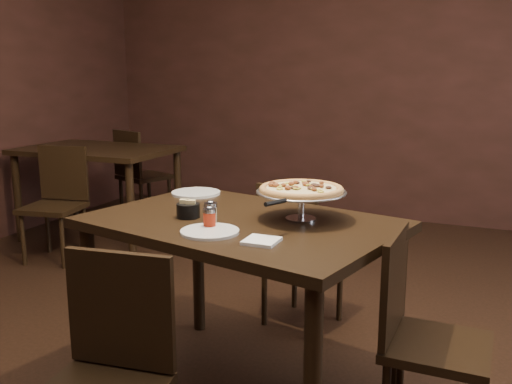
% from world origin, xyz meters
% --- Properties ---
extents(room, '(6.04, 7.04, 2.84)m').
position_xyz_m(room, '(0.06, 0.03, 1.40)').
color(room, black).
rests_on(room, ground).
extents(dining_table, '(1.45, 1.13, 0.80)m').
position_xyz_m(dining_table, '(-0.07, 0.11, 0.70)').
color(dining_table, black).
rests_on(dining_table, ground).
extents(background_table, '(1.27, 0.85, 0.79)m').
position_xyz_m(background_table, '(-2.20, 1.88, 0.69)').
color(background_table, black).
rests_on(background_table, ground).
extents(pizza_stand, '(0.39, 0.39, 0.16)m').
position_xyz_m(pizza_stand, '(0.17, 0.21, 0.93)').
color(pizza_stand, '#AEAEB4').
rests_on(pizza_stand, dining_table).
extents(parmesan_shaker, '(0.06, 0.06, 0.10)m').
position_xyz_m(parmesan_shaker, '(-0.16, 0.01, 0.85)').
color(parmesan_shaker, beige).
rests_on(parmesan_shaker, dining_table).
extents(pepper_flake_shaker, '(0.05, 0.05, 0.09)m').
position_xyz_m(pepper_flake_shaker, '(-0.13, -0.07, 0.85)').
color(pepper_flake_shaker, maroon).
rests_on(pepper_flake_shaker, dining_table).
extents(packet_caddy, '(0.10, 0.10, 0.08)m').
position_xyz_m(packet_caddy, '(-0.29, 0.05, 0.84)').
color(packet_caddy, black).
rests_on(packet_caddy, dining_table).
extents(napkin_stack, '(0.12, 0.12, 0.01)m').
position_xyz_m(napkin_stack, '(0.14, -0.17, 0.81)').
color(napkin_stack, white).
rests_on(napkin_stack, dining_table).
extents(plate_left, '(0.25, 0.25, 0.01)m').
position_xyz_m(plate_left, '(-0.50, 0.49, 0.81)').
color(plate_left, silver).
rests_on(plate_left, dining_table).
extents(plate_near, '(0.23, 0.23, 0.01)m').
position_xyz_m(plate_near, '(-0.10, -0.13, 0.81)').
color(plate_near, silver).
rests_on(plate_near, dining_table).
extents(serving_spatula, '(0.14, 0.14, 0.02)m').
position_xyz_m(serving_spatula, '(0.15, -0.05, 0.93)').
color(serving_spatula, '#AEAEB4').
rests_on(serving_spatula, pizza_stand).
extents(chair_far, '(0.47, 0.47, 0.83)m').
position_xyz_m(chair_far, '(-0.05, 0.83, 0.45)').
color(chair_far, black).
rests_on(chair_far, ground).
extents(chair_near, '(0.43, 0.43, 0.84)m').
position_xyz_m(chair_near, '(-0.21, -0.67, 0.46)').
color(chair_near, black).
rests_on(chair_near, ground).
extents(chair_side, '(0.40, 0.40, 0.83)m').
position_xyz_m(chair_side, '(0.71, 0.06, 0.45)').
color(chair_side, black).
rests_on(chair_side, ground).
extents(bg_chair_far, '(0.53, 0.53, 0.88)m').
position_xyz_m(bg_chair_far, '(-2.23, 2.52, 0.48)').
color(bg_chair_far, black).
rests_on(bg_chair_far, ground).
extents(bg_chair_near, '(0.47, 0.47, 0.87)m').
position_xyz_m(bg_chair_near, '(-2.15, 1.30, 0.47)').
color(bg_chair_near, black).
rests_on(bg_chair_near, ground).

